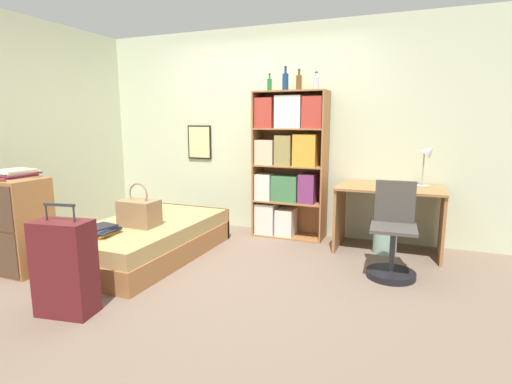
{
  "coord_description": "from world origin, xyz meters",
  "views": [
    {
      "loc": [
        1.84,
        -3.35,
        1.43
      ],
      "look_at": [
        0.4,
        0.19,
        0.75
      ],
      "focal_mm": 28.0,
      "sensor_mm": 36.0,
      "label": 1
    }
  ],
  "objects_px": {
    "handbag": "(139,212)",
    "desk": "(389,207)",
    "bottle_clear": "(299,83)",
    "bottle_brown": "(285,82)",
    "bed": "(148,239)",
    "bookcase": "(287,162)",
    "book_stack_on_bed": "(100,231)",
    "suitcase": "(65,268)",
    "bottle_green": "(269,85)",
    "bottle_blue": "(316,83)",
    "desk_lamp": "(428,158)",
    "dresser": "(15,225)",
    "magazine_pile_on_dresser": "(16,174)",
    "desk_chair": "(392,246)",
    "waste_bin": "(385,240)"
  },
  "relations": [
    {
      "from": "bed",
      "to": "magazine_pile_on_dresser",
      "type": "relative_size",
      "value": 4.86
    },
    {
      "from": "bed",
      "to": "desk_lamp",
      "type": "height_order",
      "value": "desk_lamp"
    },
    {
      "from": "book_stack_on_bed",
      "to": "suitcase",
      "type": "bearing_deg",
      "value": -64.45
    },
    {
      "from": "bookcase",
      "to": "bottle_blue",
      "type": "relative_size",
      "value": 8.85
    },
    {
      "from": "book_stack_on_bed",
      "to": "magazine_pile_on_dresser",
      "type": "bearing_deg",
      "value": -163.99
    },
    {
      "from": "bottle_blue",
      "to": "waste_bin",
      "type": "height_order",
      "value": "bottle_blue"
    },
    {
      "from": "bottle_green",
      "to": "waste_bin",
      "type": "bearing_deg",
      "value": -10.71
    },
    {
      "from": "bottle_clear",
      "to": "desk_lamp",
      "type": "relative_size",
      "value": 0.54
    },
    {
      "from": "bed",
      "to": "bookcase",
      "type": "height_order",
      "value": "bookcase"
    },
    {
      "from": "book_stack_on_bed",
      "to": "bottle_clear",
      "type": "height_order",
      "value": "bottle_clear"
    },
    {
      "from": "suitcase",
      "to": "magazine_pile_on_dresser",
      "type": "relative_size",
      "value": 2.22
    },
    {
      "from": "magazine_pile_on_dresser",
      "to": "waste_bin",
      "type": "relative_size",
      "value": 1.34
    },
    {
      "from": "desk_chair",
      "to": "handbag",
      "type": "bearing_deg",
      "value": -167.25
    },
    {
      "from": "book_stack_on_bed",
      "to": "magazine_pile_on_dresser",
      "type": "distance_m",
      "value": 0.95
    },
    {
      "from": "bed",
      "to": "bottle_blue",
      "type": "bearing_deg",
      "value": 39.89
    },
    {
      "from": "bottle_green",
      "to": "bottle_clear",
      "type": "distance_m",
      "value": 0.37
    },
    {
      "from": "magazine_pile_on_dresser",
      "to": "bottle_green",
      "type": "bearing_deg",
      "value": 50.81
    },
    {
      "from": "desk",
      "to": "dresser",
      "type": "bearing_deg",
      "value": -149.14
    },
    {
      "from": "bottle_blue",
      "to": "desk_lamp",
      "type": "bearing_deg",
      "value": 0.82
    },
    {
      "from": "bed",
      "to": "bottle_brown",
      "type": "bearing_deg",
      "value": 50.63
    },
    {
      "from": "book_stack_on_bed",
      "to": "desk",
      "type": "relative_size",
      "value": 0.31
    },
    {
      "from": "magazine_pile_on_dresser",
      "to": "bottle_clear",
      "type": "xyz_separation_m",
      "value": [
        2.11,
        2.13,
        0.94
      ]
    },
    {
      "from": "bottle_clear",
      "to": "bottle_brown",
      "type": "bearing_deg",
      "value": -176.34
    },
    {
      "from": "bed",
      "to": "dresser",
      "type": "height_order",
      "value": "dresser"
    },
    {
      "from": "book_stack_on_bed",
      "to": "dresser",
      "type": "bearing_deg",
      "value": -162.99
    },
    {
      "from": "suitcase",
      "to": "bottle_clear",
      "type": "relative_size",
      "value": 3.36
    },
    {
      "from": "handbag",
      "to": "desk",
      "type": "xyz_separation_m",
      "value": [
        2.34,
        1.28,
        -0.01
      ]
    },
    {
      "from": "bottle_clear",
      "to": "desk",
      "type": "xyz_separation_m",
      "value": [
        1.11,
        -0.21,
        -1.38
      ]
    },
    {
      "from": "bed",
      "to": "bottle_blue",
      "type": "height_order",
      "value": "bottle_blue"
    },
    {
      "from": "magazine_pile_on_dresser",
      "to": "waste_bin",
      "type": "xyz_separation_m",
      "value": [
        3.2,
        1.86,
        -0.8
      ]
    },
    {
      "from": "book_stack_on_bed",
      "to": "bottle_clear",
      "type": "xyz_separation_m",
      "value": [
        1.35,
        1.91,
        1.46
      ]
    },
    {
      "from": "bed",
      "to": "bottle_clear",
      "type": "bearing_deg",
      "value": 46.84
    },
    {
      "from": "book_stack_on_bed",
      "to": "desk_lamp",
      "type": "height_order",
      "value": "desk_lamp"
    },
    {
      "from": "bed",
      "to": "desk_chair",
      "type": "bearing_deg",
      "value": 9.16
    },
    {
      "from": "desk_lamp",
      "to": "bottle_clear",
      "type": "bearing_deg",
      "value": 176.96
    },
    {
      "from": "bottle_brown",
      "to": "dresser",
      "type": "bearing_deg",
      "value": -132.8
    },
    {
      "from": "magazine_pile_on_dresser",
      "to": "bottle_blue",
      "type": "height_order",
      "value": "bottle_blue"
    },
    {
      "from": "magazine_pile_on_dresser",
      "to": "dresser",
      "type": "bearing_deg",
      "value": -147.32
    },
    {
      "from": "handbag",
      "to": "bottle_green",
      "type": "relative_size",
      "value": 2.04
    },
    {
      "from": "bookcase",
      "to": "desk_chair",
      "type": "xyz_separation_m",
      "value": [
        1.32,
        -0.89,
        -0.64
      ]
    },
    {
      "from": "bed",
      "to": "desk_lamp",
      "type": "relative_size",
      "value": 3.93
    },
    {
      "from": "bottle_brown",
      "to": "bottle_clear",
      "type": "bearing_deg",
      "value": 3.66
    },
    {
      "from": "suitcase",
      "to": "bottle_green",
      "type": "height_order",
      "value": "bottle_green"
    },
    {
      "from": "bottle_clear",
      "to": "dresser",
      "type": "bearing_deg",
      "value": -134.94
    },
    {
      "from": "desk_chair",
      "to": "desk_lamp",
      "type": "bearing_deg",
      "value": 73.19
    },
    {
      "from": "desk_lamp",
      "to": "bed",
      "type": "bearing_deg",
      "value": -155.11
    },
    {
      "from": "bottle_clear",
      "to": "suitcase",
      "type": "bearing_deg",
      "value": -110.69
    },
    {
      "from": "book_stack_on_bed",
      "to": "desk_lamp",
      "type": "bearing_deg",
      "value": 33.12
    },
    {
      "from": "suitcase",
      "to": "bottle_green",
      "type": "distance_m",
      "value": 3.11
    },
    {
      "from": "bookcase",
      "to": "bottle_clear",
      "type": "relative_size",
      "value": 7.06
    }
  ]
}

